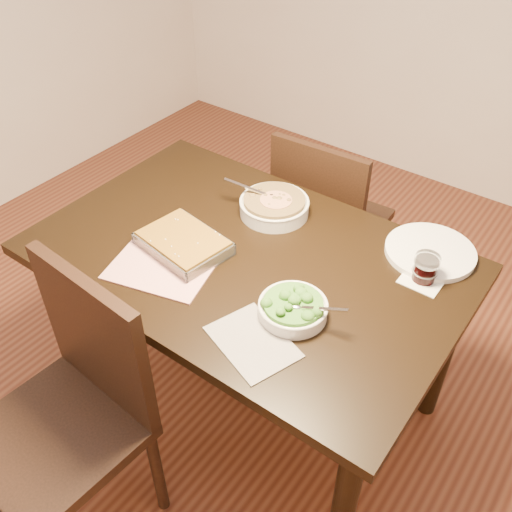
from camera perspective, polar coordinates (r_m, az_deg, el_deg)
ground at (r=2.43m, az=-0.76°, el=-13.53°), size 4.00×4.00×0.00m
table at (r=1.94m, az=-0.92°, el=-1.99°), size 1.40×0.90×0.75m
magazine_a at (r=1.85m, az=-9.47°, el=-1.16°), size 0.37×0.31×0.01m
magazine_b at (r=1.60m, az=-0.34°, el=-8.59°), size 0.29×0.25×0.00m
coaster at (r=1.86m, az=16.34°, el=-2.23°), size 0.12×0.12×0.00m
stew_bowl at (r=2.04m, az=1.84°, el=5.08°), size 0.27×0.25×0.09m
broccoli_bowl at (r=1.66m, az=3.73°, el=-5.20°), size 0.23×0.20×0.08m
baking_dish at (r=1.90m, az=-7.26°, el=1.26°), size 0.32×0.25×0.05m
wine_tumbler at (r=1.83m, az=16.61°, el=-1.12°), size 0.08×0.08×0.09m
dinner_plate at (r=1.96m, az=17.02°, el=0.42°), size 0.29×0.29×0.02m
chair_near at (r=1.83m, az=-17.74°, el=-13.82°), size 0.48×0.48×0.95m
chair_far at (r=2.49m, az=7.01°, el=3.87°), size 0.44×0.44×0.89m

